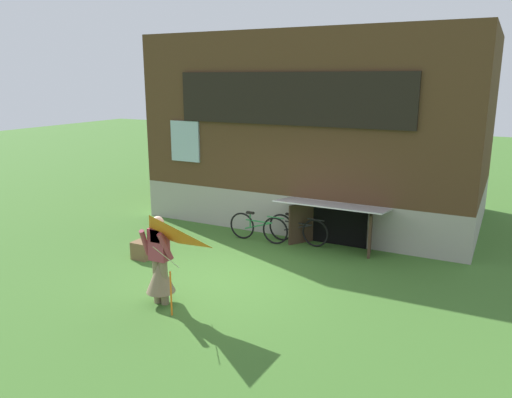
{
  "coord_description": "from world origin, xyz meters",
  "views": [
    {
      "loc": [
        4.83,
        -8.12,
        3.95
      ],
      "look_at": [
        0.36,
        0.57,
        1.56
      ],
      "focal_mm": 34.8,
      "sensor_mm": 36.0,
      "label": 1
    }
  ],
  "objects_px": {
    "kite": "(151,243)",
    "bicycle_black": "(298,229)",
    "person": "(160,267)",
    "wooden_crate": "(142,250)",
    "bicycle_green": "(258,227)"
  },
  "relations": [
    {
      "from": "bicycle_green",
      "to": "kite",
      "type": "bearing_deg",
      "value": -85.6
    },
    {
      "from": "kite",
      "to": "wooden_crate",
      "type": "distance_m",
      "value": 3.27
    },
    {
      "from": "bicycle_green",
      "to": "wooden_crate",
      "type": "bearing_deg",
      "value": -127.65
    },
    {
      "from": "bicycle_black",
      "to": "bicycle_green",
      "type": "relative_size",
      "value": 1.0
    },
    {
      "from": "wooden_crate",
      "to": "bicycle_green",
      "type": "bearing_deg",
      "value": 52.27
    },
    {
      "from": "bicycle_black",
      "to": "bicycle_green",
      "type": "xyz_separation_m",
      "value": [
        -0.93,
        -0.29,
        -0.0
      ]
    },
    {
      "from": "bicycle_black",
      "to": "wooden_crate",
      "type": "height_order",
      "value": "bicycle_black"
    },
    {
      "from": "wooden_crate",
      "to": "bicycle_black",
      "type": "bearing_deg",
      "value": 43.64
    },
    {
      "from": "kite",
      "to": "bicycle_black",
      "type": "xyz_separation_m",
      "value": [
        0.59,
        4.78,
        -1.0
      ]
    },
    {
      "from": "person",
      "to": "wooden_crate",
      "type": "xyz_separation_m",
      "value": [
        -1.78,
        1.63,
        -0.49
      ]
    },
    {
      "from": "person",
      "to": "wooden_crate",
      "type": "height_order",
      "value": "person"
    },
    {
      "from": "bicycle_black",
      "to": "kite",
      "type": "bearing_deg",
      "value": -93.15
    },
    {
      "from": "kite",
      "to": "wooden_crate",
      "type": "height_order",
      "value": "kite"
    },
    {
      "from": "bicycle_black",
      "to": "person",
      "type": "bearing_deg",
      "value": -98.29
    },
    {
      "from": "person",
      "to": "bicycle_green",
      "type": "relative_size",
      "value": 1.02
    }
  ]
}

